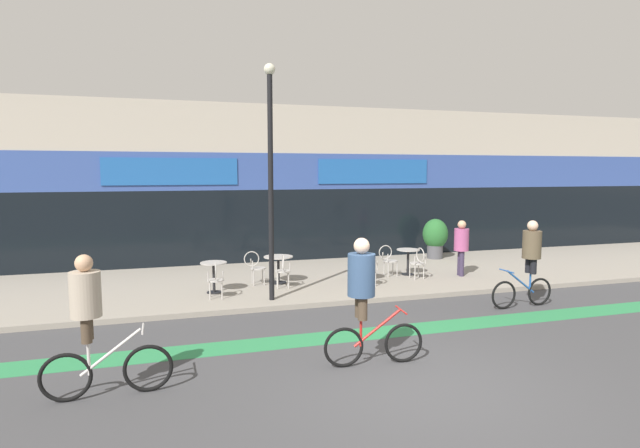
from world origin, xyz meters
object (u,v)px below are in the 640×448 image
(bistro_table_1, at_px, (278,264))
(cafe_chair_3_side, at_px, (388,258))
(bistro_table_2, at_px, (361,262))
(planter_pot, at_px, (435,237))
(cafe_chair_0_near, at_px, (216,277))
(bistro_table_3, at_px, (408,257))
(pedestrian_near_end, at_px, (461,243))
(cyclist_1, at_px, (529,257))
(bistro_table_0, at_px, (214,271))
(cafe_chair_1_side, at_px, (255,265))
(cafe_chair_2_near, at_px, (370,267))
(cyclist_0, at_px, (364,291))
(cafe_chair_3_near, at_px, (418,261))
(cyclist_2, at_px, (92,318))
(lamp_post, at_px, (271,167))
(cafe_chair_1_near, at_px, (283,268))

(bistro_table_1, height_order, cafe_chair_3_side, cafe_chair_3_side)
(bistro_table_2, bearing_deg, planter_pot, 35.14)
(cafe_chair_0_near, xyz_separation_m, cafe_chair_3_side, (4.98, 1.22, 0.00))
(cafe_chair_0_near, bearing_deg, bistro_table_3, -73.13)
(bistro_table_3, xyz_separation_m, pedestrian_near_end, (1.41, -0.55, 0.42))
(bistro_table_1, bearing_deg, planter_pot, 20.46)
(cafe_chair_0_near, bearing_deg, bistro_table_1, -50.53)
(planter_pot, xyz_separation_m, cyclist_1, (-0.87, -5.78, 0.28))
(planter_pot, distance_m, pedestrian_near_end, 2.90)
(bistro_table_0, bearing_deg, bistro_table_3, 6.08)
(cafe_chair_1_side, height_order, cafe_chair_2_near, same)
(cafe_chair_3_side, height_order, planter_pot, planter_pot)
(planter_pot, xyz_separation_m, pedestrian_near_end, (-0.75, -2.80, 0.19))
(cafe_chair_2_near, height_order, cyclist_0, cyclist_0)
(cafe_chair_3_near, height_order, planter_pot, planter_pot)
(bistro_table_1, height_order, cafe_chair_0_near, cafe_chair_0_near)
(planter_pot, bearing_deg, pedestrian_near_end, -105.04)
(bistro_table_3, xyz_separation_m, cafe_chair_1_side, (-4.47, 0.01, -0.01))
(cafe_chair_0_near, distance_m, cyclist_0, 4.95)
(bistro_table_2, xyz_separation_m, planter_pot, (3.79, 2.67, 0.22))
(cyclist_2, relative_size, pedestrian_near_end, 1.26)
(lamp_post, bearing_deg, planter_pot, 31.03)
(cafe_chair_3_near, height_order, cafe_chair_3_side, same)
(cafe_chair_1_near, bearing_deg, pedestrian_near_end, -81.09)
(bistro_table_2, xyz_separation_m, cafe_chair_1_side, (-2.84, 0.43, -0.02))
(cyclist_1, bearing_deg, cafe_chair_2_near, -42.50)
(bistro_table_1, distance_m, cyclist_2, 6.92)
(bistro_table_3, relative_size, cafe_chair_3_near, 0.83)
(cafe_chair_0_near, bearing_deg, cafe_chair_2_near, -82.89)
(bistro_table_2, bearing_deg, cyclist_1, -46.76)
(cafe_chair_2_near, bearing_deg, bistro_table_1, 61.99)
(bistro_table_2, relative_size, cyclist_2, 0.37)
(bistro_table_1, height_order, cyclist_1, cyclist_1)
(cafe_chair_1_near, relative_size, cafe_chair_2_near, 1.00)
(cyclist_0, bearing_deg, lamp_post, 104.43)
(cafe_chair_2_near, bearing_deg, cafe_chair_1_side, 67.04)
(cafe_chair_2_near, relative_size, cyclist_0, 0.43)
(cafe_chair_1_side, height_order, planter_pot, planter_pot)
(planter_pot, distance_m, cyclist_1, 5.85)
(cafe_chair_3_near, height_order, cyclist_2, cyclist_2)
(bistro_table_1, height_order, cyclist_2, cyclist_2)
(planter_pot, relative_size, cyclist_1, 0.68)
(cyclist_0, height_order, pedestrian_near_end, cyclist_0)
(planter_pot, bearing_deg, cyclist_0, -126.06)
(cafe_chair_1_near, xyz_separation_m, cafe_chair_2_near, (2.23, -0.43, 0.00))
(pedestrian_near_end, bearing_deg, bistro_table_3, -6.87)
(cafe_chair_1_near, relative_size, cyclist_2, 0.45)
(bistro_table_0, bearing_deg, cafe_chair_0_near, -90.55)
(cafe_chair_3_near, height_order, lamp_post, lamp_post)
(cafe_chair_3_side, xyz_separation_m, pedestrian_near_end, (2.03, -0.55, 0.44))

